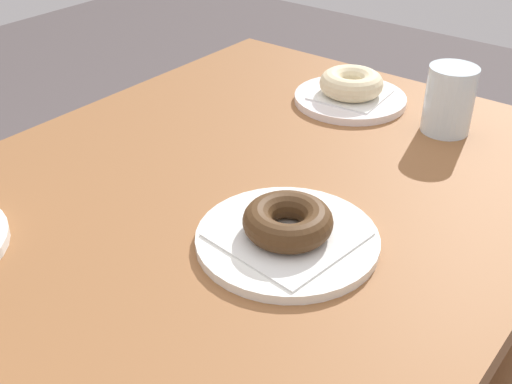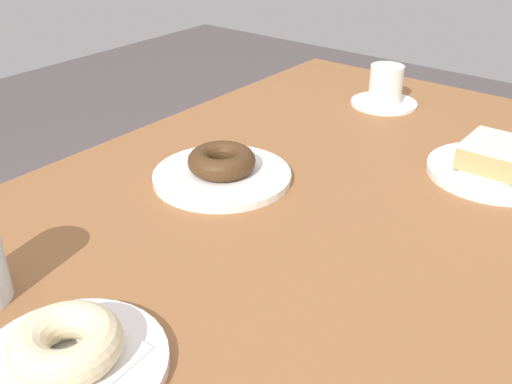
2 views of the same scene
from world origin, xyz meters
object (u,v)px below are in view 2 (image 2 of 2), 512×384
(donut_sugar_ring, at_px, (66,344))
(plate_glazed_square, at_px, (493,171))
(donut_glazed_square, at_px, (497,154))
(coffee_cup, at_px, (385,88))
(plate_sugar_ring, at_px, (70,366))
(plate_chocolate_ring, at_px, (222,176))
(donut_chocolate_ring, at_px, (222,161))

(donut_sugar_ring, xyz_separation_m, plate_glazed_square, (0.69, -0.18, -0.03))
(plate_glazed_square, bearing_deg, donut_glazed_square, 180.00)
(coffee_cup, bearing_deg, donut_sugar_ring, -172.57)
(donut_glazed_square, bearing_deg, plate_glazed_square, 0.00)
(donut_glazed_square, bearing_deg, plate_sugar_ring, 165.34)
(coffee_cup, bearing_deg, plate_chocolate_ring, 175.01)
(donut_glazed_square, bearing_deg, donut_sugar_ring, 165.34)
(plate_chocolate_ring, xyz_separation_m, donut_sugar_ring, (-0.41, -0.16, 0.03))
(donut_glazed_square, bearing_deg, donut_chocolate_ring, 130.21)
(donut_chocolate_ring, relative_size, plate_glazed_square, 0.51)
(plate_chocolate_ring, xyz_separation_m, donut_chocolate_ring, (0.00, 0.00, 0.03))
(donut_chocolate_ring, xyz_separation_m, donut_sugar_ring, (-0.41, -0.16, 0.00))
(donut_chocolate_ring, bearing_deg, plate_sugar_ring, -159.02)
(donut_glazed_square, bearing_deg, plate_chocolate_ring, 130.21)
(plate_glazed_square, xyz_separation_m, coffee_cup, (0.19, 0.30, 0.03))
(donut_sugar_ring, distance_m, plate_glazed_square, 0.72)
(plate_sugar_ring, distance_m, coffee_cup, 0.89)
(donut_glazed_square, bearing_deg, coffee_cup, 57.52)
(plate_glazed_square, height_order, donut_glazed_square, donut_glazed_square)
(donut_sugar_ring, bearing_deg, donut_glazed_square, -14.66)
(plate_glazed_square, distance_m, donut_glazed_square, 0.03)
(plate_chocolate_ring, relative_size, coffee_cup, 1.60)
(donut_chocolate_ring, relative_size, plate_sugar_ring, 0.55)
(donut_sugar_ring, xyz_separation_m, coffee_cup, (0.88, 0.11, 0.00))
(plate_chocolate_ring, distance_m, donut_glazed_square, 0.44)
(donut_chocolate_ring, relative_size, donut_sugar_ring, 0.98)
(donut_sugar_ring, bearing_deg, plate_chocolate_ring, 20.98)
(donut_sugar_ring, distance_m, donut_glazed_square, 0.72)
(plate_sugar_ring, height_order, donut_sugar_ring, donut_sugar_ring)
(donut_chocolate_ring, distance_m, donut_glazed_square, 0.44)
(plate_chocolate_ring, xyz_separation_m, plate_glazed_square, (0.29, -0.34, 0.00))
(plate_chocolate_ring, bearing_deg, plate_sugar_ring, -159.02)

